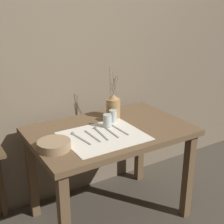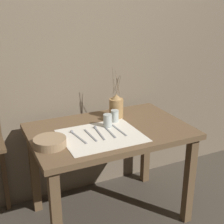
{
  "view_description": "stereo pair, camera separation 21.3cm",
  "coord_description": "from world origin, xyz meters",
  "views": [
    {
      "loc": [
        -1.02,
        -1.71,
        1.58
      ],
      "look_at": [
        0.02,
        0.0,
        0.84
      ],
      "focal_mm": 50.0,
      "sensor_mm": 36.0,
      "label": 1
    },
    {
      "loc": [
        -0.83,
        -1.81,
        1.58
      ],
      "look_at": [
        0.02,
        0.0,
        0.84
      ],
      "focal_mm": 50.0,
      "sensor_mm": 36.0,
      "label": 2
    }
  ],
  "objects": [
    {
      "name": "ground_plane",
      "position": [
        0.0,
        0.0,
        0.0
      ],
      "size": [
        12.0,
        12.0,
        0.0
      ],
      "primitive_type": "plane",
      "color": "#473F35"
    },
    {
      "name": "stone_wall_back",
      "position": [
        0.0,
        0.47,
        1.2
      ],
      "size": [
        7.0,
        0.06,
        2.4
      ],
      "color": "#7A6B56",
      "rests_on": "ground_plane"
    },
    {
      "name": "wooden_table",
      "position": [
        0.0,
        0.0,
        0.62
      ],
      "size": [
        1.1,
        0.72,
        0.72
      ],
      "color": "brown",
      "rests_on": "ground_plane"
    },
    {
      "name": "linen_cloth",
      "position": [
        -0.1,
        -0.09,
        0.72
      ],
      "size": [
        0.52,
        0.44,
        0.0
      ],
      "color": "silver",
      "rests_on": "wooden_table"
    },
    {
      "name": "pitcher_with_flowers",
      "position": [
        0.14,
        0.18,
        0.81
      ],
      "size": [
        0.11,
        0.11,
        0.39
      ],
      "color": "#A87F4C",
      "rests_on": "wooden_table"
    },
    {
      "name": "wooden_bowl",
      "position": [
        -0.44,
        -0.09,
        0.75
      ],
      "size": [
        0.2,
        0.2,
        0.05
      ],
      "color": "#9E7F5B",
      "rests_on": "wooden_table"
    },
    {
      "name": "glass_tumbler_near",
      "position": [
        -0.0,
        0.03,
        0.77
      ],
      "size": [
        0.06,
        0.06,
        0.09
      ],
      "color": "#B7C1BC",
      "rests_on": "wooden_table"
    },
    {
      "name": "glass_tumbler_far",
      "position": [
        0.09,
        0.1,
        0.77
      ],
      "size": [
        0.06,
        0.06,
        0.09
      ],
      "color": "#B7C1BC",
      "rests_on": "wooden_table"
    },
    {
      "name": "spoon_inner",
      "position": [
        -0.26,
        -0.0,
        0.73
      ],
      "size": [
        0.05,
        0.22,
        0.02
      ],
      "color": "gray",
      "rests_on": "wooden_table"
    },
    {
      "name": "knife_center",
      "position": [
        -0.17,
        -0.06,
        0.73
      ],
      "size": [
        0.02,
        0.21,
        0.0
      ],
      "color": "gray",
      "rests_on": "wooden_table"
    },
    {
      "name": "spoon_outer",
      "position": [
        -0.1,
        -0.0,
        0.73
      ],
      "size": [
        0.04,
        0.22,
        0.02
      ],
      "color": "gray",
      "rests_on": "wooden_table"
    },
    {
      "name": "fork_outer",
      "position": [
        -0.03,
        -0.06,
        0.73
      ],
      "size": [
        0.02,
        0.21,
        0.0
      ],
      "color": "gray",
      "rests_on": "wooden_table"
    },
    {
      "name": "fork_inner",
      "position": [
        0.04,
        -0.06,
        0.73
      ],
      "size": [
        0.02,
        0.21,
        0.0
      ],
      "color": "gray",
      "rests_on": "wooden_table"
    }
  ]
}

